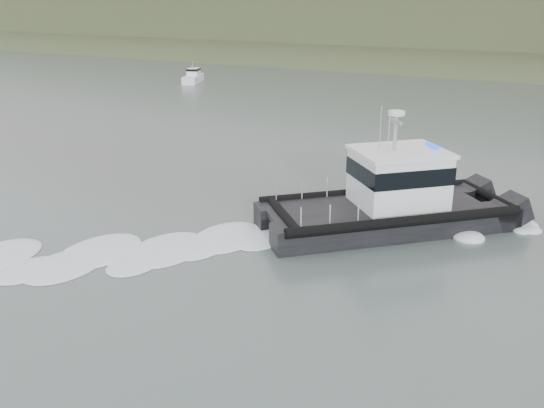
# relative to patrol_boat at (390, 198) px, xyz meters

# --- Properties ---
(ground) EXTENTS (400.00, 400.00, 0.00)m
(ground) POSITION_rel_patrol_boat_xyz_m (-4.80, -12.97, -1.52)
(ground) COLOR #45524F
(ground) RESTS_ON ground
(headlands) EXTENTS (500.00, 105.36, 27.12)m
(headlands) POSITION_rel_patrol_boat_xyz_m (-4.80, 112.53, 5.53)
(headlands) COLOR #3E4B2B
(headlands) RESTS_ON ground
(patrol_boat) EXTENTS (12.15, 11.90, 6.06)m
(patrol_boat) POSITION_rel_patrol_boat_xyz_m (0.00, 0.00, 0.00)
(patrol_boat) COLOR black
(patrol_boat) RESTS_ON ground
(motorboat) EXTENTS (3.52, 5.49, 2.87)m
(motorboat) POSITION_rel_patrol_boat_xyz_m (-39.26, 38.21, -0.80)
(motorboat) COLOR white
(motorboat) RESTS_ON ground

